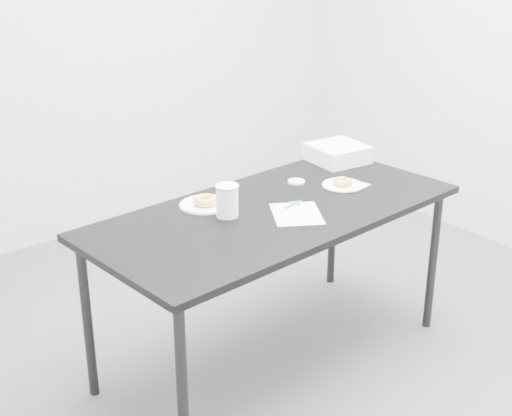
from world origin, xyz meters
TOP-DOWN VIEW (x-y plane):
  - floor at (0.00, 0.00)m, footprint 4.00×4.00m
  - wall_back at (0.00, 2.00)m, footprint 4.00×0.02m
  - table at (-0.02, 0.03)m, footprint 1.78×0.94m
  - scorecard at (0.01, -0.08)m, footprint 0.32×0.33m
  - logo_patch at (0.08, 0.01)m, footprint 0.06×0.06m
  - pen at (0.06, 0.00)m, footprint 0.12×0.03m
  - napkin at (0.46, 0.03)m, footprint 0.17×0.17m
  - plate_near at (0.42, 0.05)m, footprint 0.20×0.20m
  - donut_near at (0.42, 0.05)m, footprint 0.10×0.10m
  - plate_far at (-0.25, 0.25)m, footprint 0.24×0.24m
  - donut_far at (-0.25, 0.25)m, footprint 0.14×0.14m
  - coffee_cup at (-0.25, 0.09)m, footprint 0.10×0.10m
  - cup_lid at (0.27, 0.22)m, footprint 0.08×0.08m
  - bakery_box at (0.67, 0.34)m, footprint 0.30×0.30m

SIDE VIEW (x-z plane):
  - floor at x=0.00m, z-range 0.00..0.00m
  - table at x=-0.02m, z-range 0.33..1.12m
  - scorecard at x=0.01m, z-range 0.79..0.79m
  - napkin at x=0.46m, z-range 0.79..0.79m
  - plate_far at x=-0.25m, z-range 0.79..0.79m
  - logo_patch at x=0.08m, z-range 0.79..0.79m
  - plate_near at x=0.42m, z-range 0.79..0.79m
  - cup_lid at x=0.27m, z-range 0.79..0.80m
  - pen at x=0.06m, z-range 0.79..0.80m
  - donut_near at x=0.42m, z-range 0.79..0.83m
  - donut_far at x=-0.25m, z-range 0.79..0.83m
  - bakery_box at x=0.67m, z-range 0.79..0.88m
  - coffee_cup at x=-0.25m, z-range 0.79..0.93m
  - wall_back at x=0.00m, z-range 0.00..2.70m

